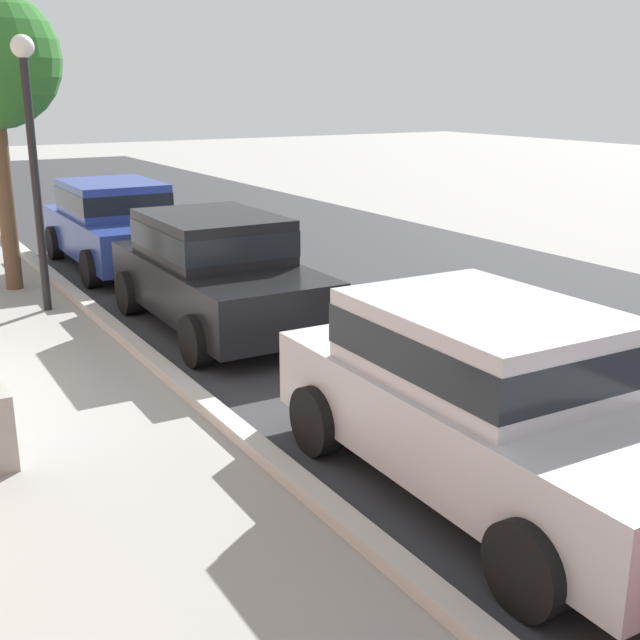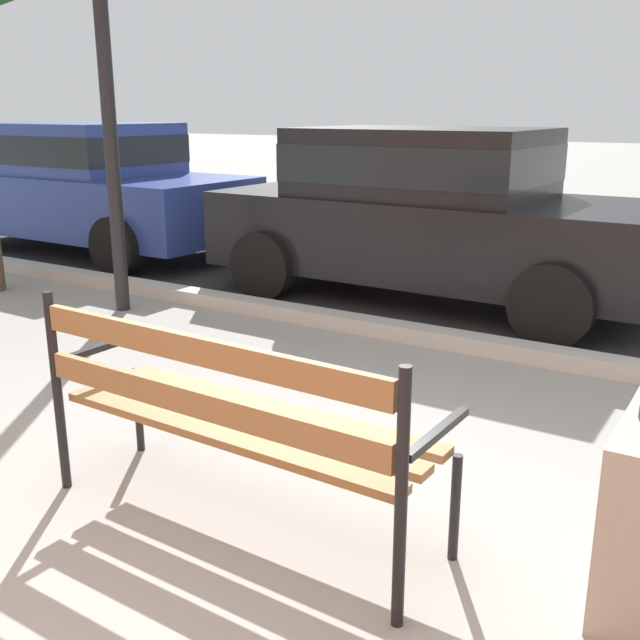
% 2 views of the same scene
% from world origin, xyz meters
% --- Properties ---
extents(ground_plane, '(80.00, 80.00, 0.00)m').
position_xyz_m(ground_plane, '(0.00, 0.00, 0.00)').
color(ground_plane, gray).
extents(street_surface, '(60.00, 9.00, 0.01)m').
position_xyz_m(street_surface, '(0.00, 7.50, 0.00)').
color(street_surface, '#2D2D30').
rests_on(street_surface, ground).
extents(curb_stone, '(60.00, 0.20, 0.12)m').
position_xyz_m(curb_stone, '(0.00, 2.90, 0.06)').
color(curb_stone, '#B2AFA8').
rests_on(curb_stone, ground).
extents(park_bench, '(1.82, 0.59, 0.95)m').
position_xyz_m(park_bench, '(-0.08, 0.08, 0.54)').
color(park_bench, olive).
rests_on(park_bench, ground).
extents(parked_car_blue, '(4.12, 1.96, 1.56)m').
position_xyz_m(parked_car_blue, '(-5.57, 4.20, 0.84)').
color(parked_car_blue, navy).
rests_on(parked_car_blue, ground).
extents(parked_car_black, '(4.12, 1.96, 1.56)m').
position_xyz_m(parked_car_black, '(-1.00, 4.20, 0.84)').
color(parked_car_black, black).
rests_on(parked_car_black, ground).
extents(lamp_post, '(0.32, 0.32, 3.90)m').
position_xyz_m(lamp_post, '(-3.14, 2.38, 2.55)').
color(lamp_post, black).
rests_on(lamp_post, ground).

